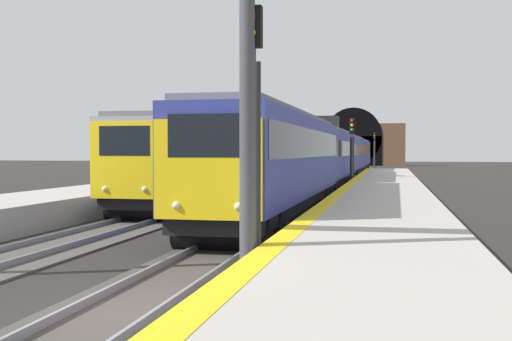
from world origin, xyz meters
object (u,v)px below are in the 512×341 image
(train_adjacent_platform, at_px, (244,156))
(railway_signal_near, at_px, (252,129))
(railway_signal_far, at_px, (374,147))
(train_main_approaching, at_px, (337,155))
(railway_signal_mid, at_px, (352,147))
(catenary_mast_near, at_px, (223,136))

(train_adjacent_platform, height_order, railway_signal_near, railway_signal_near)
(railway_signal_far, bearing_deg, train_main_approaching, -2.13)
(railway_signal_mid, bearing_deg, railway_signal_far, -180.00)
(railway_signal_mid, height_order, railway_signal_far, railway_signal_far)
(train_main_approaching, xyz_separation_m, railway_signal_far, (50.21, -1.86, 0.98))
(railway_signal_far, distance_m, catenary_mast_near, 46.03)
(train_main_approaching, bearing_deg, train_adjacent_platform, -19.92)
(train_main_approaching, bearing_deg, railway_signal_far, 178.47)
(railway_signal_far, xyz_separation_m, catenary_mast_near, (-44.11, 13.15, 0.80))
(railway_signal_near, height_order, railway_signal_far, railway_signal_far)
(railway_signal_mid, relative_size, catenary_mast_near, 0.60)
(railway_signal_near, xyz_separation_m, catenary_mast_near, (48.54, 13.15, 1.07))
(train_main_approaching, height_order, railway_signal_near, railway_signal_near)
(railway_signal_near, bearing_deg, catenary_mast_near, -164.84)
(train_main_approaching, xyz_separation_m, railway_signal_mid, (-10.99, -1.86, 0.58))
(train_main_approaching, relative_size, railway_signal_near, 14.60)
(train_adjacent_platform, relative_size, railway_signal_near, 7.19)
(railway_signal_mid, bearing_deg, train_adjacent_platform, -72.51)
(train_main_approaching, distance_m, railway_signal_near, 42.49)
(railway_signal_near, height_order, catenary_mast_near, catenary_mast_near)
(train_main_approaching, distance_m, railway_signal_far, 50.25)
(railway_signal_far, bearing_deg, catenary_mast_near, -16.60)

